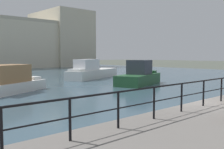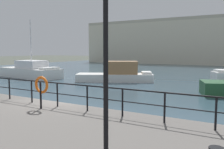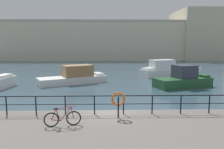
% 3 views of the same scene
% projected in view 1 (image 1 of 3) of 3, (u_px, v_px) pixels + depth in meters
% --- Properties ---
extents(ground_plane, '(240.00, 240.00, 0.00)m').
position_uv_depth(ground_plane, '(196.00, 117.00, 11.87)').
color(ground_plane, '#4C5147').
extents(moored_red_daysailer, '(6.66, 4.33, 2.38)m').
position_uv_depth(moored_red_daysailer, '(139.00, 76.00, 25.31)').
color(moored_red_daysailer, '#23512D').
rests_on(moored_red_daysailer, water_basin).
extents(moored_blue_motorboat, '(9.65, 5.89, 2.37)m').
position_uv_depth(moored_blue_motorboat, '(92.00, 72.00, 32.04)').
color(moored_blue_motorboat, white).
rests_on(moored_blue_motorboat, water_basin).
extents(moored_harbor_tender, '(8.20, 5.85, 2.13)m').
position_uv_depth(moored_harbor_tender, '(3.00, 83.00, 19.12)').
color(moored_harbor_tender, white).
rests_on(moored_harbor_tender, water_basin).
extents(quay_railing, '(26.19, 0.07, 1.08)m').
position_uv_depth(quay_railing, '(221.00, 85.00, 11.78)').
color(quay_railing, black).
rests_on(quay_railing, quay_promenade).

